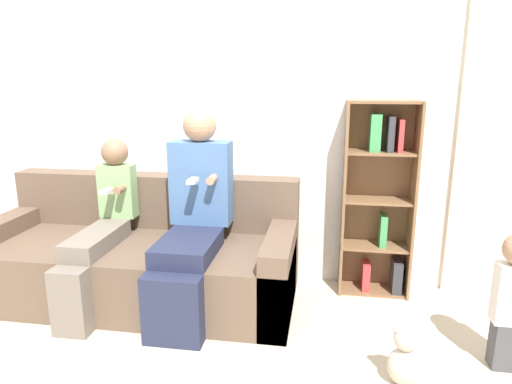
% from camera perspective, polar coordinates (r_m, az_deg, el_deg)
% --- Properties ---
extents(ground_plane, '(14.00, 14.00, 0.00)m').
position_cam_1_polar(ground_plane, '(2.81, -12.78, -17.67)').
color(ground_plane, beige).
extents(back_wall, '(10.00, 0.06, 2.55)m').
position_cam_1_polar(back_wall, '(3.36, -7.54, 10.74)').
color(back_wall, silver).
rests_on(back_wall, ground_plane).
extents(couch, '(2.09, 0.88, 0.79)m').
position_cam_1_polar(couch, '(3.24, -14.21, -8.11)').
color(couch, brown).
rests_on(couch, ground_plane).
extents(adult_seated, '(0.40, 0.82, 1.27)m').
position_cam_1_polar(adult_seated, '(2.90, -7.85, -2.40)').
color(adult_seated, '#232842').
rests_on(adult_seated, ground_plane).
extents(child_seated, '(0.25, 0.84, 1.06)m').
position_cam_1_polar(child_seated, '(3.11, -18.97, -4.05)').
color(child_seated, '#70665B').
rests_on(child_seated, ground_plane).
extents(bookshelf, '(0.47, 0.24, 1.32)m').
position_cam_1_polar(bookshelf, '(3.21, 15.11, -0.99)').
color(bookshelf, brown).
rests_on(bookshelf, ground_plane).
extents(teddy_bear, '(0.16, 0.13, 0.32)m').
position_cam_1_polar(teddy_bear, '(2.46, 18.10, -18.96)').
color(teddy_bear, beige).
rests_on(teddy_bear, ground_plane).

